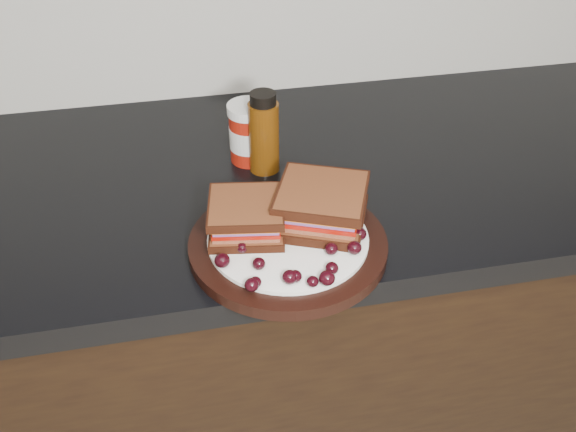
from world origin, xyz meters
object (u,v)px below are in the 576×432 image
Objects in this scene: sandwich_left at (246,217)px; oil_bottle at (264,132)px; condiment_jar at (249,133)px; plate at (288,245)px.

oil_bottle reaches higher than sandwich_left.
sandwich_left is 0.23m from condiment_jar.
condiment_jar is (0.04, 0.23, 0.00)m from sandwich_left.
sandwich_left is 1.00× the size of condiment_jar.
sandwich_left is (-0.05, 0.03, 0.04)m from plate.
plate is 0.07m from sandwich_left.
oil_bottle reaches higher than condiment_jar.
oil_bottle is (0.02, -0.04, 0.02)m from condiment_jar.
oil_bottle is (0.06, 0.19, 0.02)m from sandwich_left.
condiment_jar reaches higher than plate.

